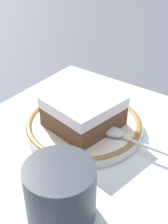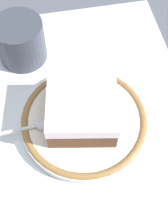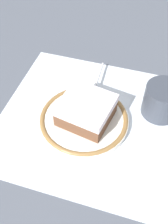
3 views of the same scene
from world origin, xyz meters
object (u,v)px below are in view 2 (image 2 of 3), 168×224
(cake_slice, at_px, (82,108))
(cup, at_px, (21,43))
(spoon, at_px, (37,125))
(plate, at_px, (84,120))

(cake_slice, xyz_separation_m, cup, (0.14, 0.07, -0.01))
(spoon, bearing_deg, plate, -89.69)
(cake_slice, height_order, spoon, cake_slice)
(plate, relative_size, cup, 2.34)
(plate, bearing_deg, spoon, 90.31)
(plate, height_order, cake_slice, cake_slice)
(spoon, distance_m, cup, 0.15)
(cake_slice, height_order, cup, cup)
(plate, height_order, spoon, spoon)
(cake_slice, distance_m, spoon, 0.07)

